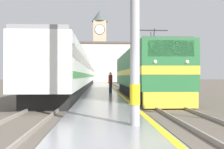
{
  "coord_description": "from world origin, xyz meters",
  "views": [
    {
      "loc": [
        -0.26,
        -5.54,
        1.69
      ],
      "look_at": [
        1.06,
        21.36,
        1.86
      ],
      "focal_mm": 42.0,
      "sensor_mm": 36.0,
      "label": 1
    }
  ],
  "objects_px": {
    "person_on_platform": "(110,82)",
    "clock_tower": "(100,43)",
    "locomotive_train": "(142,73)",
    "passenger_train": "(81,73)"
  },
  "relations": [
    {
      "from": "person_on_platform",
      "to": "clock_tower",
      "type": "height_order",
      "value": "clock_tower"
    },
    {
      "from": "clock_tower",
      "to": "locomotive_train",
      "type": "bearing_deg",
      "value": -86.88
    },
    {
      "from": "passenger_train",
      "to": "person_on_platform",
      "type": "distance_m",
      "value": 16.4
    },
    {
      "from": "passenger_train",
      "to": "clock_tower",
      "type": "distance_m",
      "value": 46.91
    },
    {
      "from": "locomotive_train",
      "to": "passenger_train",
      "type": "height_order",
      "value": "locomotive_train"
    },
    {
      "from": "passenger_train",
      "to": "clock_tower",
      "type": "height_order",
      "value": "clock_tower"
    },
    {
      "from": "locomotive_train",
      "to": "passenger_train",
      "type": "relative_size",
      "value": 0.34
    },
    {
      "from": "passenger_train",
      "to": "clock_tower",
      "type": "relative_size",
      "value": 2.32
    },
    {
      "from": "locomotive_train",
      "to": "person_on_platform",
      "type": "bearing_deg",
      "value": 173.41
    },
    {
      "from": "locomotive_train",
      "to": "passenger_train",
      "type": "xyz_separation_m",
      "value": [
        -6.2,
        16.27,
        0.18
      ]
    }
  ]
}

